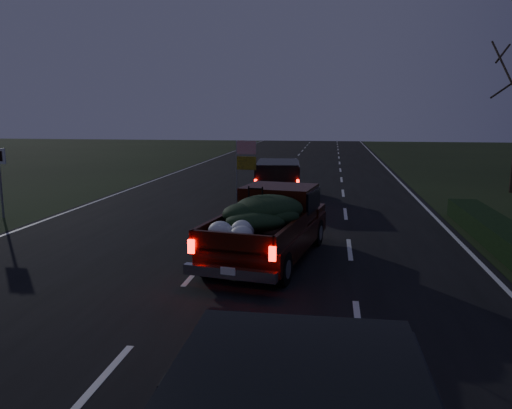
% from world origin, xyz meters
% --- Properties ---
extents(ground, '(120.00, 120.00, 0.00)m').
position_xyz_m(ground, '(0.00, 0.00, 0.00)').
color(ground, black).
rests_on(ground, ground).
extents(road_asphalt, '(14.00, 120.00, 0.02)m').
position_xyz_m(road_asphalt, '(0.00, 0.00, 0.01)').
color(road_asphalt, black).
rests_on(road_asphalt, ground).
extents(hedge_row, '(1.00, 10.00, 0.60)m').
position_xyz_m(hedge_row, '(7.80, 3.00, 0.30)').
color(hedge_row, black).
rests_on(hedge_row, ground).
extents(pickup_truck, '(2.76, 5.34, 2.67)m').
position_xyz_m(pickup_truck, '(1.55, 1.31, 1.00)').
color(pickup_truck, '#350F07').
rests_on(pickup_truck, ground).
extents(lead_suv, '(2.27, 4.67, 1.30)m').
position_xyz_m(lead_suv, '(0.69, 10.98, 0.98)').
color(lead_suv, black).
rests_on(lead_suv, ground).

